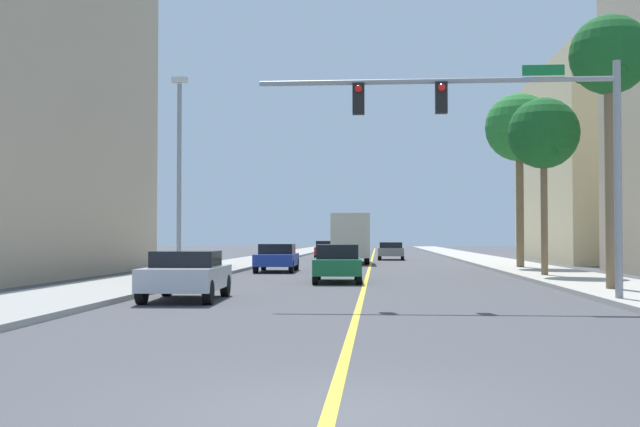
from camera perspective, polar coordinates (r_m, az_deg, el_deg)
ground at (r=49.69m, az=3.72°, el=-3.74°), size 192.00×192.00×0.00m
sidewalk_left at (r=50.46m, az=-5.74°, el=-3.62°), size 3.88×168.00×0.15m
sidewalk_right at (r=50.30m, az=13.22°, el=-3.59°), size 3.88×168.00×0.15m
lane_marking_center at (r=49.69m, az=3.72°, el=-3.73°), size 0.16×144.00×0.01m
traffic_signal_mast at (r=21.26m, az=13.37°, el=6.29°), size 9.55×0.36×6.22m
street_lamp at (r=29.20m, az=-10.28°, el=3.37°), size 0.56×0.28×7.51m
palm_near at (r=26.22m, az=20.48°, el=10.36°), size 2.47×2.47×8.50m
palm_mid at (r=34.33m, az=16.06°, el=5.57°), size 2.99×2.99×7.47m
palm_far at (r=43.11m, az=14.40°, el=6.02°), size 3.64×3.64×9.28m
car_green at (r=30.03m, az=1.28°, el=-3.65°), size 1.99×4.42×1.45m
car_gray at (r=59.81m, az=5.22°, el=-2.71°), size 2.03×4.38×1.34m
car_blue at (r=39.08m, az=-3.17°, el=-3.21°), size 2.04×4.40×1.39m
car_red at (r=61.97m, az=0.45°, el=-2.66°), size 1.98×4.42×1.43m
car_silver at (r=21.74m, az=-9.77°, el=-4.43°), size 2.07×3.92×1.36m
delivery_truck at (r=51.18m, az=2.26°, el=-1.78°), size 2.62×8.54×3.21m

